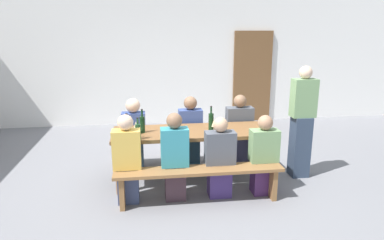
% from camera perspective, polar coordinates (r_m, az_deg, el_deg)
% --- Properties ---
extents(ground_plane, '(24.00, 24.00, 0.00)m').
position_cam_1_polar(ground_plane, '(5.15, 0.00, -9.75)').
color(ground_plane, slate).
extents(back_wall, '(14.00, 0.20, 3.20)m').
position_cam_1_polar(back_wall, '(8.06, -3.28, 10.83)').
color(back_wall, white).
rests_on(back_wall, ground).
extents(wooden_door, '(0.90, 0.06, 2.10)m').
position_cam_1_polar(wooden_door, '(8.33, 9.82, 6.96)').
color(wooden_door, brown).
rests_on(wooden_door, ground).
extents(tasting_table, '(2.20, 0.75, 0.75)m').
position_cam_1_polar(tasting_table, '(4.91, 0.00, -2.58)').
color(tasting_table, brown).
rests_on(tasting_table, ground).
extents(bench_near, '(2.10, 0.30, 0.45)m').
position_cam_1_polar(bench_near, '(4.39, 1.20, -9.08)').
color(bench_near, olive).
rests_on(bench_near, ground).
extents(bench_far, '(2.10, 0.30, 0.45)m').
position_cam_1_polar(bench_far, '(5.64, -0.92, -3.62)').
color(bench_far, olive).
rests_on(bench_far, ground).
extents(wine_bottle_0, '(0.07, 0.07, 0.33)m').
position_cam_1_polar(wine_bottle_0, '(4.80, -8.13, -0.64)').
color(wine_bottle_0, '#143319').
rests_on(wine_bottle_0, tasting_table).
extents(wine_bottle_1, '(0.07, 0.07, 0.29)m').
position_cam_1_polar(wine_bottle_1, '(4.51, -8.82, -1.82)').
color(wine_bottle_1, '#234C2D').
rests_on(wine_bottle_1, tasting_table).
extents(wine_bottle_2, '(0.08, 0.08, 0.34)m').
position_cam_1_polar(wine_bottle_2, '(4.52, -10.56, -1.58)').
color(wine_bottle_2, '#194723').
rests_on(wine_bottle_2, tasting_table).
extents(wine_bottle_3, '(0.07, 0.07, 0.34)m').
position_cam_1_polar(wine_bottle_3, '(4.89, 3.13, -0.16)').
color(wine_bottle_3, '#143319').
rests_on(wine_bottle_3, tasting_table).
extents(wine_glass_0, '(0.07, 0.07, 0.18)m').
position_cam_1_polar(wine_glass_0, '(4.73, -9.16, -0.83)').
color(wine_glass_0, silver).
rests_on(wine_glass_0, tasting_table).
extents(wine_glass_1, '(0.07, 0.07, 0.17)m').
position_cam_1_polar(wine_glass_1, '(4.81, 3.60, -0.59)').
color(wine_glass_1, silver).
rests_on(wine_glass_1, tasting_table).
extents(seated_guest_near_0, '(0.35, 0.24, 1.13)m').
position_cam_1_polar(seated_guest_near_0, '(4.42, -10.55, -6.61)').
color(seated_guest_near_0, '#3B466A').
rests_on(seated_guest_near_0, ground).
extents(seated_guest_near_1, '(0.34, 0.24, 1.13)m').
position_cam_1_polar(seated_guest_near_1, '(4.42, -2.83, -6.32)').
color(seated_guest_near_1, '#442F38').
rests_on(seated_guest_near_1, ground).
extents(seated_guest_near_2, '(0.39, 0.24, 1.06)m').
position_cam_1_polar(seated_guest_near_2, '(4.52, 4.57, -6.51)').
color(seated_guest_near_2, '#412E6E').
rests_on(seated_guest_near_2, ground).
extents(seated_guest_near_3, '(0.36, 0.24, 1.07)m').
position_cam_1_polar(seated_guest_near_3, '(4.67, 11.61, -5.95)').
color(seated_guest_near_3, '#49275B').
rests_on(seated_guest_near_3, ground).
extents(seated_guest_far_0, '(0.35, 0.24, 1.13)m').
position_cam_1_polar(seated_guest_far_0, '(5.41, -9.44, -2.54)').
color(seated_guest_far_0, '#3E5867').
rests_on(seated_guest_far_0, ground).
extents(seated_guest_far_1, '(0.36, 0.24, 1.13)m').
position_cam_1_polar(seated_guest_far_1, '(5.45, -0.26, -2.25)').
color(seated_guest_far_1, '#2B4F66').
rests_on(seated_guest_far_1, ground).
extents(seated_guest_far_2, '(0.42, 0.24, 1.14)m').
position_cam_1_polar(seated_guest_far_2, '(5.60, 7.70, -1.98)').
color(seated_guest_far_2, '#454669').
rests_on(seated_guest_far_2, ground).
extents(standing_host, '(0.34, 0.24, 1.63)m').
position_cam_1_polar(standing_host, '(5.28, 17.49, -0.66)').
color(standing_host, '#303F55').
rests_on(standing_host, ground).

